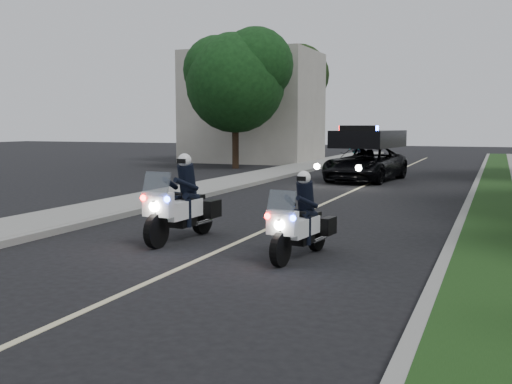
% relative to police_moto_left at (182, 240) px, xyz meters
% --- Properties ---
extents(ground, '(120.00, 120.00, 0.00)m').
position_rel_police_moto_left_xyz_m(ground, '(1.18, -0.40, 0.00)').
color(ground, black).
rests_on(ground, ground).
extents(curb_right, '(0.20, 60.00, 0.15)m').
position_rel_police_moto_left_xyz_m(curb_right, '(5.28, 9.60, 0.07)').
color(curb_right, gray).
rests_on(curb_right, ground).
extents(grass_verge, '(1.20, 60.00, 0.16)m').
position_rel_police_moto_left_xyz_m(grass_verge, '(5.98, 9.60, 0.08)').
color(grass_verge, '#193814').
rests_on(grass_verge, ground).
extents(curb_left, '(0.20, 60.00, 0.15)m').
position_rel_police_moto_left_xyz_m(curb_left, '(-2.92, 9.60, 0.07)').
color(curb_left, gray).
rests_on(curb_left, ground).
extents(sidewalk_left, '(2.00, 60.00, 0.16)m').
position_rel_police_moto_left_xyz_m(sidewalk_left, '(-4.02, 9.60, 0.08)').
color(sidewalk_left, gray).
rests_on(sidewalk_left, ground).
extents(building_far, '(8.00, 6.00, 7.00)m').
position_rel_police_moto_left_xyz_m(building_far, '(-8.82, 25.60, 3.50)').
color(building_far, '#A8A396').
rests_on(building_far, ground).
extents(lane_marking, '(0.12, 50.00, 0.01)m').
position_rel_police_moto_left_xyz_m(lane_marking, '(1.18, 9.60, 0.00)').
color(lane_marking, '#BFB78C').
rests_on(lane_marking, ground).
extents(police_moto_left, '(0.87, 2.17, 1.81)m').
position_rel_police_moto_left_xyz_m(police_moto_left, '(0.00, 0.00, 0.00)').
color(police_moto_left, white).
rests_on(police_moto_left, ground).
extents(police_moto_right, '(0.88, 1.92, 1.57)m').
position_rel_police_moto_left_xyz_m(police_moto_right, '(2.79, -0.66, 0.00)').
color(police_moto_right, white).
rests_on(police_moto_right, ground).
extents(police_suv, '(3.05, 5.47, 2.53)m').
position_rel_police_moto_left_xyz_m(police_suv, '(0.77, 14.77, 0.00)').
color(police_suv, black).
rests_on(police_suv, ground).
extents(bicycle, '(0.88, 1.93, 0.97)m').
position_rel_police_moto_left_xyz_m(bicycle, '(-1.83, 24.92, 0.00)').
color(bicycle, black).
rests_on(bicycle, ground).
extents(cyclist, '(0.62, 0.44, 1.65)m').
position_rel_police_moto_left_xyz_m(cyclist, '(-1.83, 24.92, 0.00)').
color(cyclist, black).
rests_on(cyclist, ground).
extents(tree_left_near, '(6.05, 6.05, 9.02)m').
position_rel_police_moto_left_xyz_m(tree_left_near, '(-7.39, 19.51, 0.00)').
color(tree_left_near, '#153F16').
rests_on(tree_left_near, ground).
extents(tree_left_far, '(6.26, 6.26, 9.30)m').
position_rel_police_moto_left_xyz_m(tree_left_far, '(-7.97, 28.68, 0.00)').
color(tree_left_far, black).
rests_on(tree_left_far, ground).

